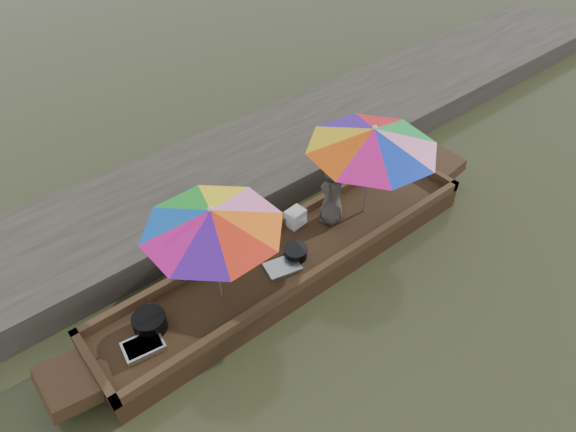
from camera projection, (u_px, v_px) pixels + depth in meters
water at (292, 270)px, 7.56m from camera, size 80.00×80.00×0.00m
dock at (209, 184)px, 8.65m from camera, size 22.00×2.20×0.50m
boat_hull at (292, 262)px, 7.44m from camera, size 6.02×1.20×0.35m
cooking_pot at (150, 323)px, 6.30m from camera, size 0.41×0.41×0.22m
tray_crayfish at (143, 347)px, 6.12m from camera, size 0.52×0.39×0.09m
tray_scallop at (283, 267)px, 7.08m from camera, size 0.54×0.43×0.06m
charcoal_grill at (296, 253)px, 7.22m from camera, size 0.32×0.32×0.15m
supply_bag at (295, 217)px, 7.69m from camera, size 0.30×0.25×0.26m
vendor at (333, 192)px, 7.49m from camera, size 0.63×0.54×1.09m
umbrella_bow at (216, 255)px, 6.23m from camera, size 2.27×2.27×1.55m
umbrella_stern at (369, 171)px, 7.48m from camera, size 2.32×2.32×1.55m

